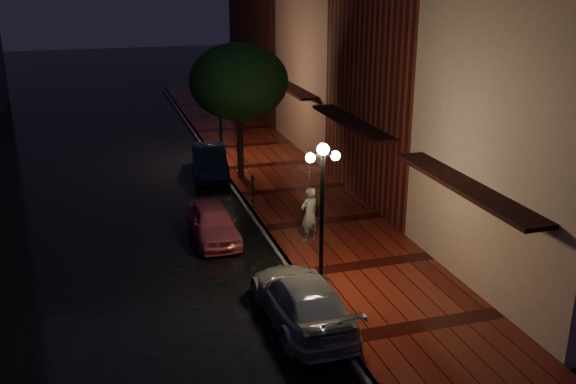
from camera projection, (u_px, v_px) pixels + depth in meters
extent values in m
plane|color=black|center=(263.00, 232.00, 22.57)|extent=(120.00, 120.00, 0.00)
cube|color=#45100C|center=(323.00, 223.00, 23.16)|extent=(4.50, 60.00, 0.15)
cube|color=#595451|center=(263.00, 230.00, 22.54)|extent=(0.25, 60.00, 0.15)
cube|color=gray|center=(562.00, 142.00, 17.69)|extent=(5.00, 8.00, 8.50)
cube|color=#511914|center=(425.00, 60.00, 24.51)|extent=(5.00, 8.00, 11.00)
cube|color=#8C5951|center=(346.00, 60.00, 32.07)|extent=(5.00, 8.00, 9.00)
cube|color=#511914|center=(288.00, 32.00, 40.94)|extent=(5.00, 12.00, 10.00)
cylinder|color=black|center=(322.00, 226.00, 17.44)|extent=(0.12, 0.12, 4.00)
cylinder|color=black|center=(321.00, 287.00, 18.05)|extent=(0.36, 0.36, 0.30)
cube|color=black|center=(323.00, 155.00, 16.79)|extent=(0.70, 0.08, 0.08)
sphere|color=#FDDD98|center=(323.00, 149.00, 16.74)|extent=(0.32, 0.32, 0.32)
sphere|color=#FDDD98|center=(310.00, 158.00, 16.71)|extent=(0.26, 0.26, 0.26)
sphere|color=#FDDD98|center=(335.00, 156.00, 16.90)|extent=(0.26, 0.26, 0.26)
cylinder|color=black|center=(220.00, 118.00, 30.09)|extent=(0.12, 0.12, 4.00)
cylinder|color=black|center=(222.00, 156.00, 30.70)|extent=(0.36, 0.36, 0.30)
cube|color=black|center=(219.00, 76.00, 29.44)|extent=(0.70, 0.08, 0.08)
sphere|color=#FDDD98|center=(219.00, 72.00, 29.39)|extent=(0.32, 0.32, 0.32)
sphere|color=#FDDD98|center=(211.00, 77.00, 29.36)|extent=(0.26, 0.26, 0.26)
sphere|color=#FDDD98|center=(226.00, 76.00, 29.55)|extent=(0.26, 0.26, 0.26)
cylinder|color=black|center=(240.00, 142.00, 27.58)|extent=(0.28, 0.28, 3.20)
ellipsoid|color=black|center=(239.00, 81.00, 26.73)|extent=(4.16, 4.16, 3.20)
sphere|color=black|center=(252.00, 92.00, 27.66)|extent=(1.80, 1.80, 1.80)
sphere|color=black|center=(228.00, 97.00, 26.10)|extent=(1.80, 1.80, 1.80)
imported|color=#C35063|center=(213.00, 223.00, 21.78)|extent=(1.48, 3.60, 1.22)
imported|color=black|center=(209.00, 161.00, 28.59)|extent=(1.86, 4.28, 1.37)
imported|color=#95959C|center=(302.00, 300.00, 16.57)|extent=(1.93, 4.61, 1.33)
imported|color=white|center=(309.00, 214.00, 21.20)|extent=(0.79, 0.65, 1.87)
imported|color=silver|center=(310.00, 180.00, 20.81)|extent=(1.09, 1.11, 1.00)
cylinder|color=black|center=(309.00, 202.00, 21.06)|extent=(0.02, 0.02, 1.50)
cube|color=black|center=(319.00, 210.00, 21.20)|extent=(0.15, 0.35, 0.37)
cylinder|color=black|center=(253.00, 195.00, 24.18)|extent=(0.06, 0.06, 1.12)
cube|color=black|center=(253.00, 178.00, 23.97)|extent=(0.15, 0.13, 0.22)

